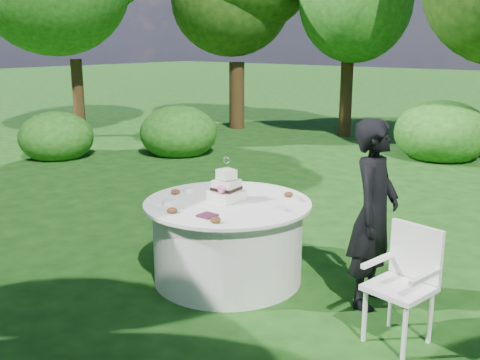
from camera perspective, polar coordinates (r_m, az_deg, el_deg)
name	(u,v)px	position (r m, az deg, el deg)	size (l,w,h in m)	color
ground	(228,278)	(5.49, -1.23, -9.94)	(80.00, 80.00, 0.00)	#14390F
napkins	(207,216)	(4.79, -3.34, -3.63)	(0.14, 0.14, 0.02)	#441D33
feather_plume	(164,207)	(5.06, -7.70, -2.77)	(0.48, 0.07, 0.01)	white
guest	(374,214)	(4.86, 13.44, -3.38)	(0.59, 0.39, 1.61)	black
table	(228,240)	(5.34, -1.25, -6.13)	(1.56, 1.56, 0.77)	silver
cake	(226,188)	(5.23, -1.40, -0.86)	(0.30, 0.30, 0.41)	white
chair	(406,276)	(4.43, 16.52, -9.29)	(0.50, 0.49, 0.89)	silver
votives	(232,197)	(5.31, -0.80, -1.69)	(1.19, 0.95, 0.04)	silver
petal_cups	(214,203)	(5.08, -2.69, -2.38)	(1.00, 1.16, 0.05)	#562D16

